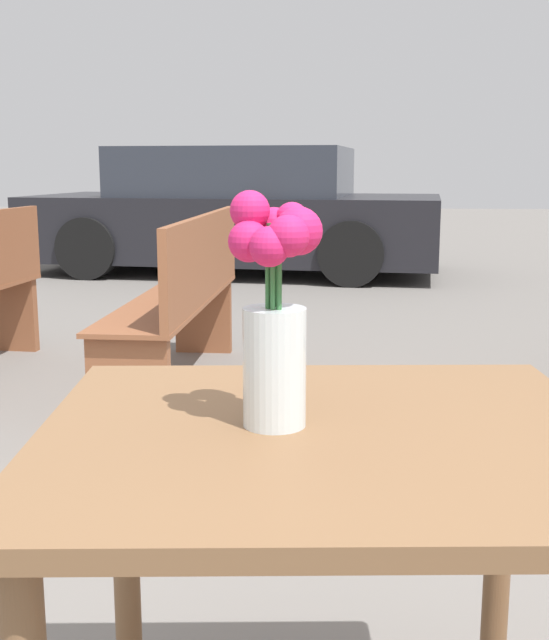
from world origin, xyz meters
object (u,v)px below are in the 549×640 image
at_px(table_front, 326,501).
at_px(flower_vase, 275,318).
at_px(parked_car, 236,213).
at_px(bench_far, 187,295).

relative_size(table_front, flower_vase, 2.65).
xyz_separation_m(flower_vase, parked_car, (-0.98, 7.12, -0.26)).
distance_m(table_front, flower_vase, 0.28).
bearing_deg(parked_car, flower_vase, -82.19).
height_order(table_front, parked_car, parked_car).
height_order(flower_vase, parked_car, parked_car).
distance_m(bench_far, parked_car, 4.48).
relative_size(table_front, bench_far, 0.52).
xyz_separation_m(table_front, bench_far, (-0.71, 2.66, -0.13)).
bearing_deg(table_front, parked_car, 98.40).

